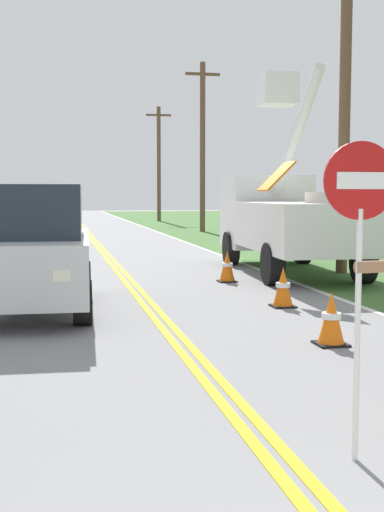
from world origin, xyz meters
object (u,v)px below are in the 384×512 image
object	(u,v)px
utility_pole_near	(345,99)
utility_pole_far	(159,162)
utility_pole_mid	(203,144)
traffic_cone_tail	(227,267)
stop_sign_paddle	(360,229)
oncoming_suv_nearest	(33,248)
utility_bucket_truck	(285,216)
traffic_cone_mid	(283,288)
traffic_cone_lead	(331,319)

from	to	relation	value
utility_pole_near	utility_pole_far	xyz separation A→B (m)	(0.46, 33.05, 0.02)
utility_pole_mid	traffic_cone_tail	bearing A→B (deg)	-100.80
stop_sign_paddle	oncoming_suv_nearest	xyz separation A→B (m)	(-2.51, 7.08, -0.65)
oncoming_suv_nearest	utility_pole_mid	size ratio (longest dim) A/B	0.54
utility_bucket_truck	traffic_cone_mid	size ratio (longest dim) A/B	9.86
utility_pole_far	traffic_cone_mid	distance (m)	38.00
utility_pole_mid	traffic_cone_tail	distance (m)	20.87
traffic_cone_tail	utility_pole_mid	bearing A→B (deg)	79.20
utility_pole_far	traffic_cone_tail	world-z (taller)	utility_pole_far
traffic_cone_lead	traffic_cone_mid	world-z (taller)	same
stop_sign_paddle	utility_bucket_truck	size ratio (longest dim) A/B	0.34
stop_sign_paddle	traffic_cone_mid	size ratio (longest dim) A/B	3.33
utility_pole_near	utility_pole_mid	world-z (taller)	utility_pole_mid
traffic_cone_mid	oncoming_suv_nearest	bearing A→B (deg)	173.24
utility_pole_mid	traffic_cone_mid	distance (m)	24.19
utility_pole_far	utility_pole_near	bearing A→B (deg)	-90.79
utility_pole_near	utility_pole_far	size ratio (longest dim) A/B	1.00
traffic_cone_mid	stop_sign_paddle	bearing A→B (deg)	-104.65
utility_pole_near	utility_pole_far	world-z (taller)	utility_pole_far
utility_pole_mid	traffic_cone_mid	world-z (taller)	utility_pole_mid
utility_pole_near	utility_bucket_truck	bearing A→B (deg)	152.52
traffic_cone_tail	utility_bucket_truck	bearing A→B (deg)	42.08
oncoming_suv_nearest	traffic_cone_tail	size ratio (longest dim) A/B	6.68
utility_pole_mid	traffic_cone_tail	size ratio (longest dim) A/B	12.44
utility_pole_mid	stop_sign_paddle	bearing A→B (deg)	-100.24
utility_bucket_truck	traffic_cone_mid	world-z (taller)	utility_bucket_truck
stop_sign_paddle	utility_pole_near	bearing A→B (deg)	66.56
utility_pole_mid	utility_pole_far	xyz separation A→B (m)	(-0.15, 14.10, -0.25)
stop_sign_paddle	traffic_cone_lead	xyz separation A→B (m)	(1.35, 3.61, -1.37)
oncoming_suv_nearest	traffic_cone_tail	xyz separation A→B (m)	(4.12, 2.95, -0.72)
stop_sign_paddle	traffic_cone_mid	bearing A→B (deg)	75.35
stop_sign_paddle	utility_bucket_truck	world-z (taller)	utility_bucket_truck
stop_sign_paddle	traffic_cone_mid	distance (m)	6.93
traffic_cone_mid	utility_pole_far	bearing A→B (deg)	84.58
oncoming_suv_nearest	traffic_cone_lead	distance (m)	5.24
oncoming_suv_nearest	traffic_cone_mid	xyz separation A→B (m)	(4.23, -0.50, -0.72)
utility_pole_near	utility_pole_far	distance (m)	33.06
utility_bucket_truck	utility_pole_near	bearing A→B (deg)	-27.48
utility_bucket_truck	utility_pole_mid	bearing A→B (deg)	84.18
stop_sign_paddle	utility_pole_far	world-z (taller)	utility_pole_far
utility_pole_far	traffic_cone_tail	xyz separation A→B (m)	(-3.68, -34.17, -3.95)
oncoming_suv_nearest	traffic_cone_lead	xyz separation A→B (m)	(3.86, -3.47, -0.72)
utility_bucket_truck	utility_pole_far	xyz separation A→B (m)	(1.72, 32.40, 2.89)
traffic_cone_mid	traffic_cone_lead	bearing A→B (deg)	-97.12
oncoming_suv_nearest	utility_bucket_truck	bearing A→B (deg)	37.84
utility_bucket_truck	oncoming_suv_nearest	xyz separation A→B (m)	(-6.09, -4.73, -0.34)
utility_bucket_truck	utility_pole_far	world-z (taller)	utility_pole_far
utility_pole_mid	traffic_cone_mid	size ratio (longest dim) A/B	12.44
stop_sign_paddle	utility_bucket_truck	bearing A→B (deg)	73.15
traffic_cone_lead	traffic_cone_tail	bearing A→B (deg)	87.68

